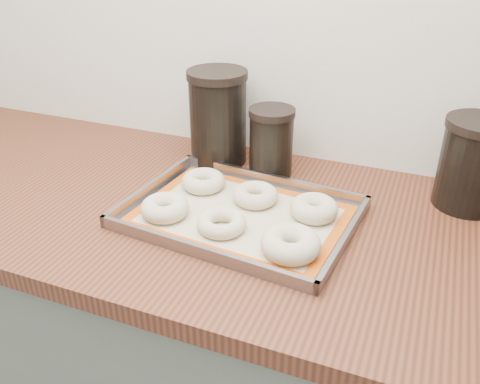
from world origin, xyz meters
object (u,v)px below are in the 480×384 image
at_px(bagel_front_left, 165,208).
at_px(canister_left, 218,117).
at_px(bagel_front_right, 291,244).
at_px(canister_right, 474,164).
at_px(bagel_back_right, 314,208).
at_px(bagel_front_mid, 222,223).
at_px(canister_mid, 271,142).
at_px(bagel_back_left, 203,181).
at_px(baking_tray, 240,214).
at_px(bagel_back_mid, 255,195).

bearing_deg(bagel_front_left, canister_left, 91.83).
relative_size(bagel_front_right, canister_right, 0.57).
bearing_deg(canister_left, bagel_back_right, -31.81).
height_order(bagel_front_mid, canister_mid, canister_mid).
xyz_separation_m(bagel_front_left, bagel_back_right, (0.29, 0.11, 0.00)).
relative_size(canister_mid, canister_right, 0.85).
relative_size(bagel_front_mid, canister_mid, 0.59).
bearing_deg(bagel_back_left, canister_right, 15.29).
distance_m(baking_tray, bagel_back_left, 0.15).
xyz_separation_m(bagel_back_right, canister_mid, (-0.15, 0.16, 0.06)).
height_order(bagel_front_left, bagel_back_mid, bagel_front_left).
xyz_separation_m(bagel_front_right, canister_mid, (-0.14, 0.30, 0.06)).
bearing_deg(bagel_back_mid, bagel_front_right, -50.69).
height_order(baking_tray, canister_mid, canister_mid).
height_order(bagel_front_left, canister_mid, canister_mid).
bearing_deg(bagel_back_mid, canister_left, 133.48).
distance_m(bagel_front_mid, bagel_front_right, 0.15).
bearing_deg(bagel_back_right, bagel_front_right, -92.82).
bearing_deg(bagel_front_left, bagel_back_left, 81.05).
distance_m(bagel_front_left, canister_mid, 0.31).
height_order(bagel_back_left, bagel_back_right, bagel_back_right).
bearing_deg(bagel_front_left, baking_tray, 22.25).
height_order(baking_tray, bagel_front_right, bagel_front_right).
bearing_deg(baking_tray, bagel_back_left, 146.74).
bearing_deg(canister_left, bagel_back_left, -78.68).
distance_m(canister_mid, canister_right, 0.44).
distance_m(canister_left, canister_right, 0.59).
height_order(canister_mid, canister_right, canister_right).
distance_m(bagel_front_mid, canister_mid, 0.28).
distance_m(bagel_back_mid, canister_left, 0.26).
xyz_separation_m(baking_tray, bagel_front_mid, (-0.01, -0.06, 0.01)).
bearing_deg(bagel_back_mid, bagel_back_right, -5.04).
bearing_deg(bagel_back_left, baking_tray, -33.26).
relative_size(bagel_front_right, bagel_back_left, 1.14).
bearing_deg(canister_right, bagel_back_right, -148.24).
relative_size(canister_left, canister_mid, 1.41).
bearing_deg(bagel_front_mid, bagel_front_left, 177.73).
relative_size(canister_left, canister_right, 1.20).
xyz_separation_m(bagel_front_right, canister_left, (-0.29, 0.33, 0.09)).
bearing_deg(bagel_front_left, bagel_back_right, 21.17).
distance_m(bagel_back_right, canister_left, 0.36).
distance_m(bagel_back_left, bagel_back_mid, 0.13).
distance_m(bagel_back_left, canister_mid, 0.19).
height_order(bagel_front_mid, bagel_back_right, bagel_back_right).
bearing_deg(canister_left, bagel_back_mid, -46.52).
xyz_separation_m(bagel_back_left, canister_left, (-0.03, 0.16, 0.10)).
xyz_separation_m(bagel_front_mid, canister_mid, (0.01, 0.28, 0.06)).
relative_size(bagel_back_mid, canister_mid, 0.59).
height_order(bagel_back_right, canister_mid, canister_mid).
xyz_separation_m(bagel_back_right, canister_right, (0.29, 0.18, 0.07)).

